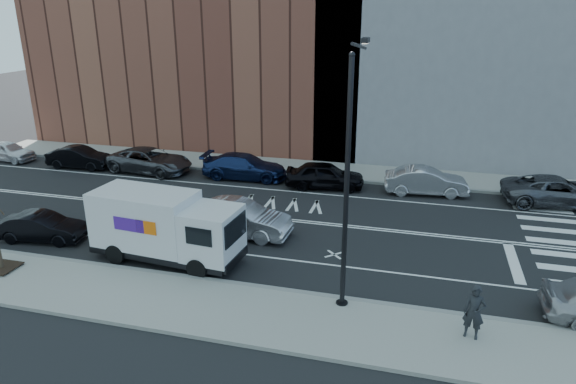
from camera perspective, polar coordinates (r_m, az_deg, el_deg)
The scene contains 19 objects.
ground at distance 27.37m, azimuth -6.09°, elevation -2.49°, with size 120.00×120.00×0.00m, color black.
sidewalk_near at distance 20.24m, azimuth -15.06°, elevation -11.36°, with size 44.00×3.60×0.15m, color gray.
sidewalk_far at distance 35.23m, azimuth -1.05°, elevation 2.85°, with size 44.00×3.60×0.15m, color gray.
curb_near at distance 21.59m, azimuth -12.72°, elevation -9.03°, with size 44.00×0.25×0.17m, color gray.
curb_far at distance 33.57m, azimuth -1.88°, elevation 2.00°, with size 44.00×0.25×0.17m, color gray.
crosswalk at distance 26.62m, azimuth 28.31°, elevation -5.54°, with size 3.00×14.00×0.01m, color white, non-canonical shape.
road_markings at distance 27.37m, azimuth -6.09°, elevation -2.48°, with size 40.00×8.60×0.01m, color white, non-canonical shape.
streetlight at distance 17.64m, azimuth 6.82°, elevation 2.39°, with size 0.44×4.02×9.34m.
fedex_van at distance 22.46m, azimuth -13.50°, elevation -3.71°, with size 6.73×2.79×3.00m.
far_parked_a at distance 41.87m, azimuth -28.66°, elevation 4.01°, with size 1.63×4.06×1.38m, color silver.
far_parked_b at distance 37.81m, azimuth -22.13°, elevation 3.58°, with size 1.53×4.40×1.45m, color black.
far_parked_c at distance 35.31m, azimuth -15.08°, elevation 3.41°, with size 2.62×5.68×1.58m, color #45464C.
far_parked_d at distance 32.90m, azimuth -4.84°, elevation 2.85°, with size 2.21×5.43×1.58m, color #16244F.
far_parked_e at distance 31.06m, azimuth 4.11°, elevation 1.87°, with size 1.90×4.72×1.61m, color black.
far_parked_f at distance 31.04m, azimuth 15.09°, elevation 1.17°, with size 1.66×4.75×1.57m, color #B5B5BA.
far_parked_g at distance 31.94m, azimuth 27.73°, elevation 0.08°, with size 2.65×5.74×1.60m, color #4F5157.
driving_sedan at distance 24.65m, azimuth -5.52°, elevation -2.94°, with size 1.77×5.07×1.67m, color silver.
near_parked_rear_a at distance 26.62m, azimuth -25.67°, elevation -3.54°, with size 1.41×4.05×1.33m, color black.
pedestrian at distance 17.97m, azimuth 19.98°, elevation -12.42°, with size 0.68×0.45×1.88m, color black.
Camera 1 is at (9.27, -23.61, 10.29)m, focal length 32.00 mm.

